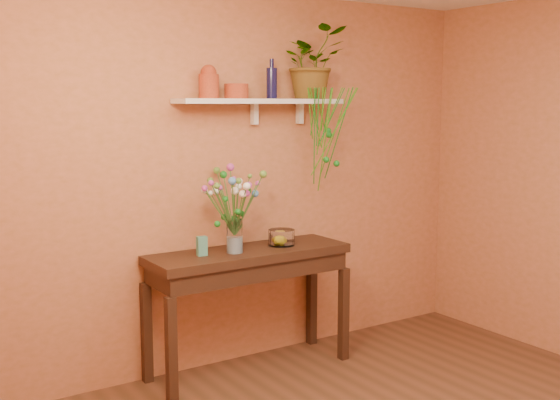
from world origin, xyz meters
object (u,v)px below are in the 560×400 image
Objects in this scene: sideboard at (249,267)px; glass_vase at (235,239)px; spider_plant at (312,63)px; bouquet at (234,192)px; glass_bowl at (281,238)px; terracotta_jug at (209,82)px; blue_bottle at (272,82)px.

glass_vase is (-0.13, -0.03, 0.23)m from sideboard.
spider_plant reaches higher than sideboard.
sideboard is 0.27m from glass_vase.
glass_bowl is (0.41, 0.03, -0.37)m from bouquet.
glass_bowl is (0.50, -0.14, -1.11)m from terracotta_jug.
glass_bowl is at bearing -16.03° from terracotta_jug.
glass_vase reaches higher than glass_bowl.
bouquet is at bearing 102.97° from glass_vase.
glass_vase is 0.42m from glass_bowl.
spider_plant is at bearing 0.32° from terracotta_jug.
spider_plant is 1.20m from bouquet.
sideboard is at bearing -166.76° from spider_plant.
blue_bottle is 1.49× the size of glass_bowl.
bouquet is at bearing -175.57° from glass_bowl.
spider_plant is 2.81× the size of glass_bowl.
glass_bowl is (0.41, 0.04, -0.05)m from glass_vase.
terracotta_jug is at bearing 116.35° from bouquet.
terracotta_jug reaches higher than sideboard.
spider_plant is 1.33m from glass_bowl.
spider_plant is (0.65, 0.15, 1.45)m from sideboard.
terracotta_jug is 0.98× the size of glass_vase.
terracotta_jug is 0.50m from blue_bottle.
blue_bottle is at bearing 21.63° from glass_vase.
bouquet is 0.56m from glass_bowl.
spider_plant reaches higher than glass_vase.
glass_vase is 1.22× the size of glass_bowl.
bouquet reaches higher than glass_bowl.
glass_bowl is at bearing 0.83° from sideboard.
sideboard is 7.65× the size of glass_bowl.
terracotta_jug is 1.08m from glass_vase.
blue_bottle reaches higher than glass_bowl.
terracotta_jug is at bearing 177.74° from blue_bottle.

